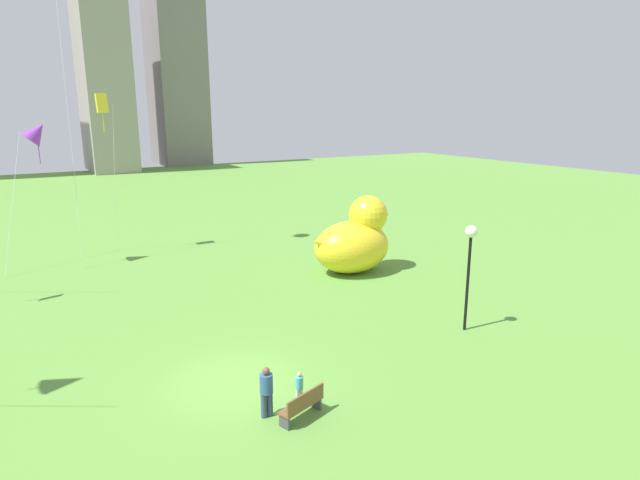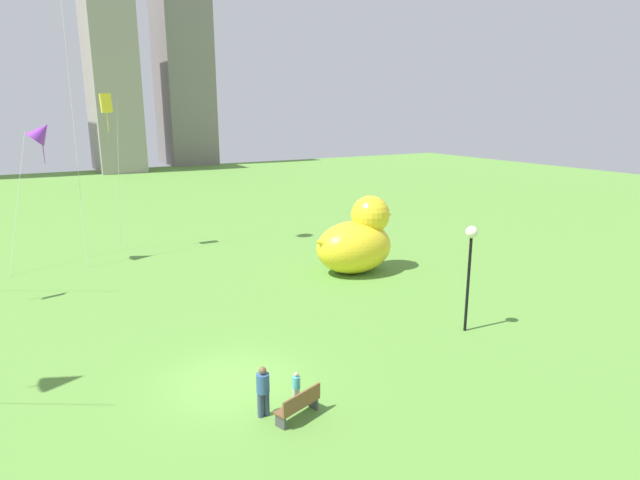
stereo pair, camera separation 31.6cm
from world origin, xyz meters
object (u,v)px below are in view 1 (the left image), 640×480
Objects in this scene: kite_yellow at (102,104)px; lamppost at (470,249)px; park_bench at (303,404)px; person_child at (299,386)px; person_adult at (266,390)px; giant_inflatable_duck at (355,240)px; kite_purple at (36,133)px.

lamppost is at bearing -63.28° from kite_yellow.
park_bench is 1.56× the size of person_child.
kite_yellow is (-10.12, 20.12, 5.71)m from lamppost.
person_adult is at bearing 142.07° from park_bench.
lamppost is 0.45× the size of kite_yellow.
lamppost is at bearing -94.04° from giant_inflatable_duck.
kite_yellow is at bearing 23.59° from kite_purple.
kite_yellow is (3.72, 1.62, 1.53)m from kite_purple.
person_child is 21.78m from kite_purple.
park_bench is 9.66m from lamppost.
person_adult is at bearing -78.48° from kite_purple.
person_adult is at bearing -171.33° from person_child.
giant_inflatable_duck is 9.20m from lamppost.
giant_inflatable_duck is 17.12m from kite_yellow.
kite_purple is at bearing -156.41° from kite_yellow.
person_adult is (-0.85, 0.66, 0.41)m from park_bench.
person_adult is 14.89m from giant_inflatable_duck.
park_bench is 0.31× the size of giant_inflatable_duck.
person_child is 13.97m from giant_inflatable_duck.
kite_yellow reaches higher than person_adult.
person_child is at bearing 8.67° from person_adult.
lamppost is (8.90, 2.27, 2.99)m from park_bench.
lamppost is (8.56, 1.42, 2.89)m from person_child.
person_child is 0.20× the size of giant_inflatable_duck.
person_adult is 21.59m from kite_purple.
kite_purple is (-5.29, 19.91, 7.07)m from person_child.
kite_yellow is (-1.57, 21.54, 8.61)m from person_child.
person_adult is 1.56× the size of person_child.
person_adult is at bearing -170.65° from lamppost.
park_bench is 1.15m from person_adult.
person_adult is 0.16× the size of kite_yellow.
person_child reaches higher than park_bench.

